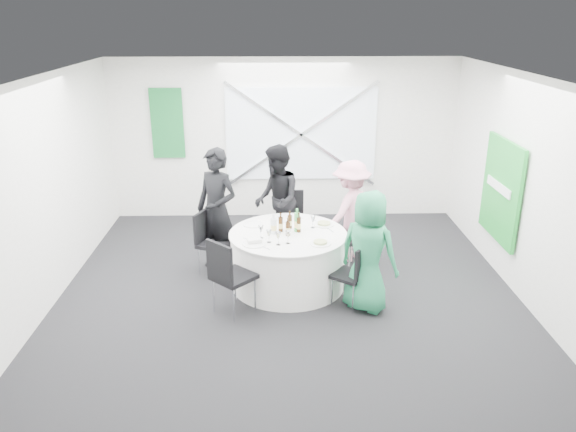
{
  "coord_description": "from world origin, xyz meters",
  "views": [
    {
      "loc": [
        -0.18,
        -6.66,
        3.53
      ],
      "look_at": [
        0.0,
        0.2,
        1.0
      ],
      "focal_mm": 35.0,
      "sensor_mm": 36.0,
      "label": 1
    }
  ],
  "objects_px": {
    "person_man_back_left": "(217,210)",
    "person_woman_green": "(368,252)",
    "chair_front_left": "(228,272)",
    "clear_water_bottle": "(274,226)",
    "person_man_back": "(277,200)",
    "chair_back_right": "(357,230)",
    "green_water_bottle": "(297,222)",
    "chair_front_right": "(355,271)",
    "person_woman_pink": "(351,211)",
    "banquet_table": "(288,259)",
    "chair_back": "(289,218)",
    "chair_back_left": "(209,238)"
  },
  "relations": [
    {
      "from": "chair_back_left",
      "to": "person_man_back",
      "type": "bearing_deg",
      "value": -33.11
    },
    {
      "from": "chair_back",
      "to": "person_woman_green",
      "type": "distance_m",
      "value": 1.97
    },
    {
      "from": "chair_back_left",
      "to": "chair_front_left",
      "type": "xyz_separation_m",
      "value": [
        0.36,
        -1.23,
        0.06
      ]
    },
    {
      "from": "chair_back",
      "to": "chair_back_right",
      "type": "height_order",
      "value": "chair_back"
    },
    {
      "from": "chair_back",
      "to": "chair_front_right",
      "type": "bearing_deg",
      "value": -63.12
    },
    {
      "from": "banquet_table",
      "to": "person_woman_pink",
      "type": "height_order",
      "value": "person_woman_pink"
    },
    {
      "from": "person_man_back",
      "to": "person_woman_pink",
      "type": "distance_m",
      "value": 1.12
    },
    {
      "from": "chair_front_right",
      "to": "green_water_bottle",
      "type": "distance_m",
      "value": 1.05
    },
    {
      "from": "chair_front_left",
      "to": "clear_water_bottle",
      "type": "distance_m",
      "value": 0.99
    },
    {
      "from": "chair_back_right",
      "to": "chair_back",
      "type": "bearing_deg",
      "value": -147.02
    },
    {
      "from": "chair_front_right",
      "to": "person_woman_green",
      "type": "distance_m",
      "value": 0.32
    },
    {
      "from": "person_woman_green",
      "to": "chair_back_right",
      "type": "bearing_deg",
      "value": -58.07
    },
    {
      "from": "chair_back_left",
      "to": "chair_front_right",
      "type": "bearing_deg",
      "value": -96.75
    },
    {
      "from": "green_water_bottle",
      "to": "chair_back",
      "type": "bearing_deg",
      "value": 93.94
    },
    {
      "from": "chair_back_right",
      "to": "person_man_back",
      "type": "xyz_separation_m",
      "value": [
        -1.15,
        0.5,
        0.29
      ]
    },
    {
      "from": "person_woman_green",
      "to": "chair_front_right",
      "type": "bearing_deg",
      "value": 19.1
    },
    {
      "from": "chair_front_left",
      "to": "green_water_bottle",
      "type": "height_order",
      "value": "green_water_bottle"
    },
    {
      "from": "banquet_table",
      "to": "chair_back_right",
      "type": "xyz_separation_m",
      "value": [
        1.01,
        0.61,
        0.17
      ]
    },
    {
      "from": "person_woman_green",
      "to": "chair_back",
      "type": "bearing_deg",
      "value": -28.01
    },
    {
      "from": "chair_back",
      "to": "chair_back_left",
      "type": "height_order",
      "value": "chair_back"
    },
    {
      "from": "banquet_table",
      "to": "chair_back_left",
      "type": "relative_size",
      "value": 1.76
    },
    {
      "from": "chair_front_left",
      "to": "person_woman_green",
      "type": "relative_size",
      "value": 0.64
    },
    {
      "from": "person_woman_green",
      "to": "green_water_bottle",
      "type": "height_order",
      "value": "person_woman_green"
    },
    {
      "from": "chair_back_right",
      "to": "person_man_back_left",
      "type": "relative_size",
      "value": 0.53
    },
    {
      "from": "chair_back_right",
      "to": "clear_water_bottle",
      "type": "bearing_deg",
      "value": -93.86
    },
    {
      "from": "chair_front_right",
      "to": "person_woman_pink",
      "type": "xyz_separation_m",
      "value": [
        0.13,
        1.46,
        0.27
      ]
    },
    {
      "from": "person_man_back_left",
      "to": "person_woman_pink",
      "type": "bearing_deg",
      "value": 38.55
    },
    {
      "from": "chair_back_right",
      "to": "green_water_bottle",
      "type": "distance_m",
      "value": 1.1
    },
    {
      "from": "person_woman_green",
      "to": "chair_front_left",
      "type": "bearing_deg",
      "value": 38.38
    },
    {
      "from": "chair_back_right",
      "to": "chair_front_left",
      "type": "xyz_separation_m",
      "value": [
        -1.75,
        -1.39,
        0.03
      ]
    },
    {
      "from": "banquet_table",
      "to": "chair_back_right",
      "type": "distance_m",
      "value": 1.2
    },
    {
      "from": "person_man_back",
      "to": "chair_back_right",
      "type": "bearing_deg",
      "value": 59.27
    },
    {
      "from": "chair_back_left",
      "to": "person_man_back",
      "type": "relative_size",
      "value": 0.53
    },
    {
      "from": "person_woman_pink",
      "to": "clear_water_bottle",
      "type": "distance_m",
      "value": 1.42
    },
    {
      "from": "chair_back",
      "to": "person_man_back",
      "type": "relative_size",
      "value": 0.58
    },
    {
      "from": "chair_back",
      "to": "banquet_table",
      "type": "bearing_deg",
      "value": -90.0
    },
    {
      "from": "person_man_back",
      "to": "clear_water_bottle",
      "type": "height_order",
      "value": "person_man_back"
    },
    {
      "from": "banquet_table",
      "to": "person_man_back",
      "type": "xyz_separation_m",
      "value": [
        -0.14,
        1.12,
        0.46
      ]
    },
    {
      "from": "banquet_table",
      "to": "chair_back",
      "type": "relative_size",
      "value": 1.6
    },
    {
      "from": "banquet_table",
      "to": "chair_front_right",
      "type": "xyz_separation_m",
      "value": [
        0.81,
        -0.61,
        0.11
      ]
    },
    {
      "from": "chair_back",
      "to": "person_woman_green",
      "type": "relative_size",
      "value": 0.63
    },
    {
      "from": "person_man_back_left",
      "to": "person_woman_green",
      "type": "height_order",
      "value": "person_man_back_left"
    },
    {
      "from": "clear_water_bottle",
      "to": "chair_front_left",
      "type": "bearing_deg",
      "value": -125.83
    },
    {
      "from": "person_man_back_left",
      "to": "person_woman_green",
      "type": "distance_m",
      "value": 2.32
    },
    {
      "from": "chair_back_left",
      "to": "chair_front_left",
      "type": "distance_m",
      "value": 1.28
    },
    {
      "from": "chair_back_right",
      "to": "chair_front_left",
      "type": "relative_size",
      "value": 0.95
    },
    {
      "from": "banquet_table",
      "to": "chair_back",
      "type": "xyz_separation_m",
      "value": [
        0.05,
        1.08,
        0.19
      ]
    },
    {
      "from": "banquet_table",
      "to": "person_man_back_left",
      "type": "height_order",
      "value": "person_man_back_left"
    },
    {
      "from": "chair_back_right",
      "to": "person_man_back_left",
      "type": "height_order",
      "value": "person_man_back_left"
    },
    {
      "from": "person_man_back_left",
      "to": "person_man_back",
      "type": "height_order",
      "value": "person_man_back_left"
    }
  ]
}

